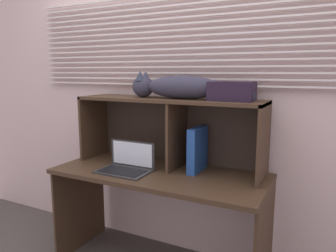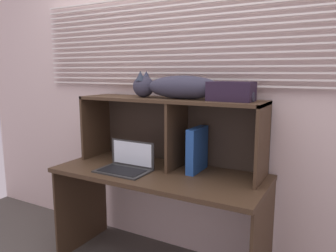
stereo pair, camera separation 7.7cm
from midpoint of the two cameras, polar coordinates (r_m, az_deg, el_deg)
The scene contains 8 objects.
back_panel_with_blinds at distance 2.43m, azimuth 3.39°, elevation 6.33°, with size 4.40×0.08×2.50m.
desk at distance 2.26m, azimuth -0.69°, elevation -11.40°, with size 1.45×0.62×0.72m.
hutch_shelf_unit at distance 2.28m, azimuth 1.57°, elevation 1.16°, with size 1.34×0.33×0.49m.
cat at distance 2.21m, azimuth 2.46°, elevation 6.90°, with size 0.87×0.18×0.19m.
laptop at distance 2.25m, azimuth -6.46°, elevation -6.86°, with size 0.36×0.24×0.19m.
binder_upright at distance 2.20m, azimuth 6.18°, elevation -4.17°, with size 0.06×0.25×0.30m, color #214A96.
book_stack at distance 2.48m, azimuth -5.33°, elevation -5.71°, with size 0.20×0.22×0.04m.
storage_box at distance 2.06m, azimuth 12.18°, elevation 6.01°, with size 0.28×0.17×0.12m, color black.
Camera 2 is at (1.08, -1.62, 1.40)m, focal length 34.42 mm.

